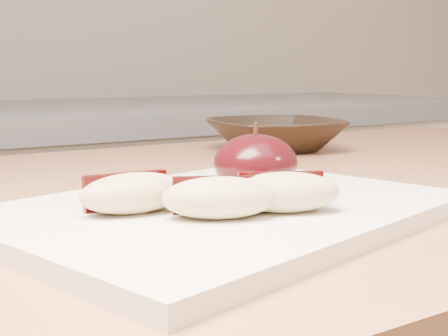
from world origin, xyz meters
TOP-DOWN VIEW (x-y plane):
  - cutting_board at (0.07, 0.38)m, footprint 0.37×0.31m
  - apple_half at (0.13, 0.43)m, footprint 0.07×0.07m
  - apple_wedge_a at (0.00, 0.38)m, footprint 0.08×0.04m
  - apple_wedge_b at (0.04, 0.34)m, footprint 0.08×0.06m
  - apple_wedge_c at (0.09, 0.33)m, footprint 0.08×0.07m
  - bowl at (0.35, 0.68)m, footprint 0.20×0.20m

SIDE VIEW (x-z plane):
  - cutting_board at x=0.07m, z-range 0.90..0.91m
  - bowl at x=0.35m, z-range 0.90..0.94m
  - apple_wedge_a at x=0.00m, z-range 0.91..0.94m
  - apple_wedge_b at x=0.04m, z-range 0.91..0.94m
  - apple_wedge_c at x=0.09m, z-range 0.91..0.94m
  - apple_half at x=0.13m, z-range 0.90..0.96m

